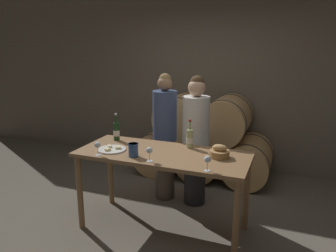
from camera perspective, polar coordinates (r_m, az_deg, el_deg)
ground_plane at (r=3.80m, az=-0.87°, el=-17.30°), size 10.00×10.00×0.00m
stone_wall_back at (r=5.32m, az=8.05°, el=9.95°), size 10.00×0.12×3.20m
barrel_stack at (r=4.98m, az=6.16°, el=-2.48°), size 2.02×0.86×1.25m
tasting_table at (r=3.46m, az=-0.92°, el=-6.35°), size 1.80×0.76×0.88m
person_left at (r=4.16m, az=-0.56°, el=-1.80°), size 0.30×0.30×1.63m
person_right at (r=4.03m, az=4.83°, el=-2.46°), size 0.33×0.33×1.62m
wine_bottle_red at (r=3.86m, az=-8.97°, el=-0.89°), size 0.07×0.07×0.32m
wine_bottle_white at (r=3.55m, az=3.79°, el=-2.16°), size 0.07×0.07×0.32m
blue_crock at (r=3.30m, az=-6.06°, el=-4.09°), size 0.11×0.11×0.14m
bread_basket at (r=3.31m, az=8.96°, el=-4.56°), size 0.20×0.20×0.13m
cheese_plate at (r=3.55m, az=-9.76°, el=-4.02°), size 0.30×0.30×0.04m
wine_glass_far_left at (r=3.38m, az=-12.15°, el=-3.34°), size 0.06×0.06×0.14m
wine_glass_left at (r=3.15m, az=-3.26°, el=-4.36°), size 0.06×0.06×0.14m
wine_glass_center at (r=2.93m, az=6.89°, el=-5.88°), size 0.06×0.06×0.14m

